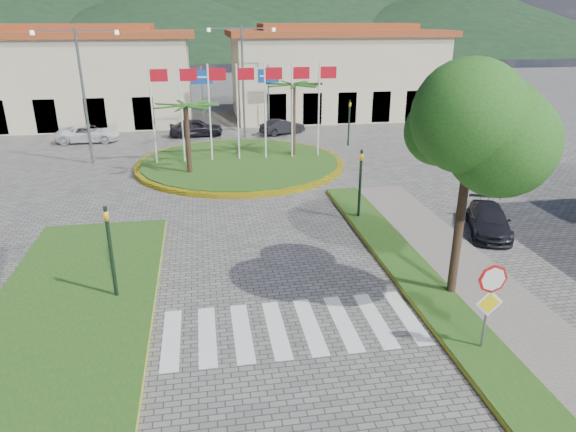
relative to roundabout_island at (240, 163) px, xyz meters
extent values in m
plane|color=#595754|center=(0.00, -22.00, -0.18)|extent=(160.00, 160.00, 0.00)
cube|color=gray|center=(6.00, -20.00, -0.10)|extent=(4.00, 28.00, 0.15)
cube|color=#224E16|center=(4.80, -20.00, -0.09)|extent=(1.60, 28.00, 0.18)
cube|color=#224E16|center=(-6.50, -16.00, -0.09)|extent=(5.00, 14.00, 0.18)
cube|color=silver|center=(0.00, -18.00, -0.17)|extent=(8.00, 3.00, 0.01)
cylinder|color=yellow|center=(0.00, 0.00, -0.06)|extent=(12.70, 12.70, 0.24)
cylinder|color=#224E16|center=(0.00, 0.00, -0.03)|extent=(12.00, 12.00, 0.30)
cylinder|color=black|center=(-3.00, -2.00, 1.85)|extent=(0.28, 0.28, 4.05)
cylinder|color=black|center=(3.50, 1.00, 2.16)|extent=(0.28, 0.28, 4.68)
cylinder|color=silver|center=(-5.00, 0.50, 2.82)|extent=(0.10, 0.10, 6.00)
cube|color=#B00B18|center=(-4.45, 0.50, 5.22)|extent=(1.00, 0.03, 0.70)
cylinder|color=silver|center=(-3.34, 0.50, 2.82)|extent=(0.10, 0.10, 6.00)
cube|color=#B00B18|center=(-2.79, 0.50, 5.22)|extent=(1.00, 0.03, 0.70)
cylinder|color=silver|center=(-1.67, 0.50, 2.82)|extent=(0.10, 0.10, 6.00)
cube|color=#B00B18|center=(-1.12, 0.50, 5.22)|extent=(1.00, 0.03, 0.70)
cylinder|color=silver|center=(0.00, 0.50, 2.82)|extent=(0.10, 0.10, 6.00)
cube|color=#B00B18|center=(0.55, 0.50, 5.22)|extent=(1.00, 0.03, 0.70)
cylinder|color=silver|center=(1.66, 0.50, 2.82)|extent=(0.10, 0.10, 6.00)
cube|color=#B00B18|center=(2.21, 0.50, 5.22)|extent=(1.00, 0.03, 0.70)
cylinder|color=silver|center=(3.33, 0.50, 2.82)|extent=(0.10, 0.10, 6.00)
cube|color=#B00B18|center=(3.88, 0.50, 5.22)|extent=(1.00, 0.03, 0.70)
cylinder|color=silver|center=(5.00, 0.50, 2.82)|extent=(0.10, 0.10, 6.00)
cube|color=#B00B18|center=(5.55, 0.50, 5.22)|extent=(1.00, 0.03, 0.70)
cylinder|color=slate|center=(4.90, -20.00, 1.07)|extent=(0.07, 0.07, 2.50)
cylinder|color=red|center=(4.90, -20.05, 2.07)|extent=(0.80, 0.03, 0.80)
cube|color=yellow|center=(4.90, -20.06, 1.37)|extent=(0.78, 0.03, 0.78)
cylinder|color=black|center=(5.50, -17.00, 2.02)|extent=(0.28, 0.28, 4.40)
ellipsoid|color=#1B5115|center=(5.50, -17.00, 5.02)|extent=(3.60, 3.60, 3.20)
cylinder|color=black|center=(-5.20, -15.50, 1.42)|extent=(0.12, 0.12, 3.20)
imported|color=#EDAB16|center=(-5.20, -15.50, 2.42)|extent=(0.15, 0.18, 0.90)
cylinder|color=black|center=(4.50, -10.00, 1.42)|extent=(0.12, 0.12, 3.20)
imported|color=#EDAB16|center=(4.50, -10.00, 2.42)|extent=(0.15, 0.18, 0.90)
cylinder|color=black|center=(8.00, 4.00, 1.42)|extent=(0.12, 0.12, 3.20)
imported|color=#EDAB16|center=(8.00, 4.00, 2.42)|extent=(0.18, 0.15, 0.90)
cylinder|color=slate|center=(-2.00, 9.00, 2.42)|extent=(0.12, 0.12, 5.20)
cube|color=#0E419F|center=(-2.00, 8.94, 4.22)|extent=(1.60, 0.05, 1.00)
cylinder|color=slate|center=(3.00, 9.00, 2.42)|extent=(0.12, 0.12, 5.20)
cube|color=#0E419F|center=(3.00, 8.94, 4.22)|extent=(1.60, 0.05, 1.00)
cylinder|color=slate|center=(1.00, 8.00, 3.82)|extent=(0.16, 0.16, 8.00)
cube|color=slate|center=(-0.20, 8.00, 7.62)|extent=(2.40, 0.08, 0.08)
cube|color=slate|center=(2.20, 8.00, 7.62)|extent=(2.40, 0.08, 0.08)
cylinder|color=slate|center=(-9.00, 2.00, 3.82)|extent=(0.16, 0.16, 8.00)
cube|color=slate|center=(-10.20, 2.00, 7.62)|extent=(2.40, 0.08, 0.08)
cube|color=slate|center=(-7.80, 2.00, 7.62)|extent=(2.40, 0.08, 0.08)
cube|color=beige|center=(-14.00, 16.00, 3.32)|extent=(22.00, 9.00, 7.00)
cube|color=brown|center=(-14.00, 16.00, 7.07)|extent=(23.32, 9.54, 0.50)
cube|color=brown|center=(-14.00, 16.00, 7.57)|extent=(16.50, 4.95, 0.60)
cube|color=beige|center=(10.00, 16.00, 3.32)|extent=(18.00, 9.00, 7.00)
cube|color=brown|center=(10.00, 16.00, 7.07)|extent=(19.08, 9.54, 0.50)
cube|color=brown|center=(10.00, 16.00, 7.57)|extent=(13.50, 4.95, 0.60)
cone|color=black|center=(70.00, 113.00, 8.82)|extent=(120.00, 120.00, 18.00)
cone|color=black|center=(-10.00, 108.00, 7.82)|extent=(110.00, 110.00, 16.00)
imported|color=white|center=(-10.38, 8.26, 0.43)|extent=(4.42, 2.08, 1.22)
imported|color=black|center=(-2.64, 8.88, 0.50)|extent=(4.05, 1.73, 1.36)
imported|color=black|center=(4.00, 8.62, 0.40)|extent=(3.70, 2.44, 1.15)
imported|color=black|center=(9.45, -12.33, 0.37)|extent=(2.84, 4.10, 1.10)
camera|label=1|loc=(-2.20, -30.62, 8.28)|focal=32.00mm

